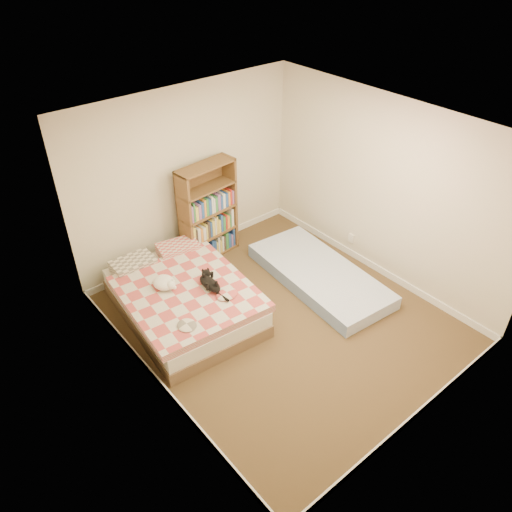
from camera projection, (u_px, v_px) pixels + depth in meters
room at (284, 241)px, 5.65m from camera, size 3.51×4.01×2.51m
bed at (182, 298)px, 6.31m from camera, size 1.61×2.11×0.53m
bookshelf at (208, 223)px, 7.22m from camera, size 0.91×0.38×1.46m
floor_mattress at (319, 275)px, 6.93m from camera, size 1.13×2.19×0.19m
black_cat at (209, 283)px, 6.09m from camera, size 0.29×0.62×0.14m
white_dog at (165, 283)px, 6.07m from camera, size 0.36×0.37×0.14m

